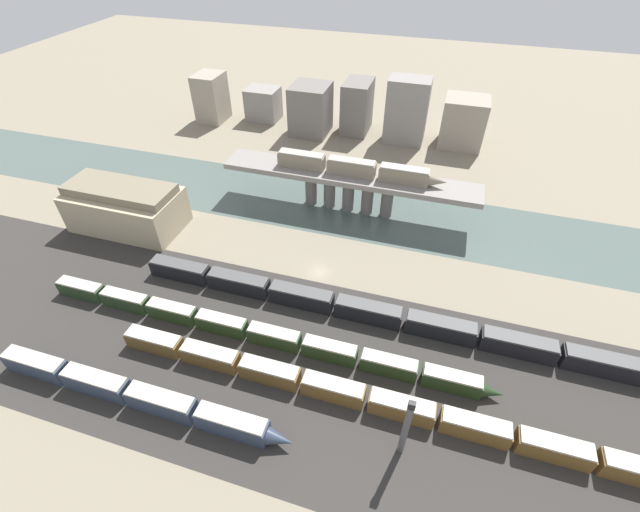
# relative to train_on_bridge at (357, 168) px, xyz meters

# --- Properties ---
(ground_plane) EXTENTS (400.00, 400.00, 0.00)m
(ground_plane) POSITION_rel_train_on_bridge_xyz_m (-1.93, -25.37, -12.09)
(ground_plane) COLOR gray
(railbed_yard) EXTENTS (280.00, 42.00, 0.01)m
(railbed_yard) POSITION_rel_train_on_bridge_xyz_m (-1.93, -49.37, -12.09)
(railbed_yard) COLOR #33302D
(railbed_yard) RESTS_ON ground
(river_water) EXTENTS (320.00, 24.72, 0.01)m
(river_water) POSITION_rel_train_on_bridge_xyz_m (-1.93, 0.00, -12.09)
(river_water) COLOR #4C5B56
(river_water) RESTS_ON ground
(bridge) EXTENTS (63.46, 8.92, 10.22)m
(bridge) POSITION_rel_train_on_bridge_xyz_m (-1.93, 0.00, -4.27)
(bridge) COLOR gray
(bridge) RESTS_ON ground
(train_on_bridge) EXTENTS (41.17, 3.11, 3.83)m
(train_on_bridge) POSITION_rel_train_on_bridge_xyz_m (0.00, 0.00, 0.00)
(train_on_bridge) COLOR gray
(train_on_bridge) RESTS_ON bridge
(train_yard_near) EXTENTS (51.74, 2.92, 3.91)m
(train_yard_near) POSITION_rel_train_on_bridge_xyz_m (-20.92, -63.21, -10.18)
(train_yard_near) COLOR #2D384C
(train_yard_near) RESTS_ON ground
(train_yard_mid) EXTENTS (91.08, 2.95, 3.49)m
(train_yard_mid) POSITION_rel_train_on_bridge_xyz_m (15.75, -53.03, -10.38)
(train_yard_mid) COLOR brown
(train_yard_mid) RESTS_ON ground
(train_yard_far) EXTENTS (86.00, 2.66, 3.42)m
(train_yard_far) POSITION_rel_train_on_bridge_xyz_m (-8.19, -45.87, -10.41)
(train_yard_far) COLOR #23381E
(train_yard_far) RESTS_ON ground
(train_yard_outer) EXTENTS (111.69, 3.18, 3.84)m
(train_yard_outer) POSITION_rel_train_on_bridge_xyz_m (19.22, -35.20, -10.21)
(train_yard_outer) COLOR black
(train_yard_outer) RESTS_ON ground
(warehouse_building) EXTENTS (26.07, 13.81, 11.26)m
(warehouse_building) POSITION_rel_train_on_bridge_xyz_m (-51.18, -22.34, -6.74)
(warehouse_building) COLOR tan
(warehouse_building) RESTS_ON ground
(signal_tower) EXTENTS (1.00, 0.97, 13.04)m
(signal_tower) POSITION_rel_train_on_bridge_xyz_m (20.82, -58.81, -5.72)
(signal_tower) COLOR #4C4C51
(signal_tower) RESTS_ON ground
(city_block_far_left) EXTENTS (8.78, 10.78, 15.78)m
(city_block_far_left) POSITION_rel_train_on_bridge_xyz_m (-61.46, 41.10, -4.20)
(city_block_far_left) COLOR gray
(city_block_far_left) RESTS_ON ground
(city_block_left) EXTENTS (10.99, 9.13, 10.80)m
(city_block_left) POSITION_rel_train_on_bridge_xyz_m (-44.50, 46.83, -6.70)
(city_block_left) COLOR gray
(city_block_left) RESTS_ON ground
(city_block_center) EXTENTS (12.05, 12.61, 15.73)m
(city_block_center) POSITION_rel_train_on_bridge_xyz_m (-25.10, 41.10, -4.23)
(city_block_center) COLOR slate
(city_block_center) RESTS_ON ground
(city_block_right) EXTENTS (8.59, 13.05, 16.45)m
(city_block_right) POSITION_rel_train_on_bridge_xyz_m (-10.77, 46.91, -3.87)
(city_block_right) COLOR slate
(city_block_right) RESTS_ON ground
(city_block_far_right) EXTENTS (12.68, 8.89, 19.96)m
(city_block_far_right) POSITION_rel_train_on_bridge_xyz_m (5.87, 43.76, -2.11)
(city_block_far_right) COLOR gray
(city_block_far_right) RESTS_ON ground
(city_block_tall) EXTENTS (13.12, 11.77, 15.03)m
(city_block_tall) POSITION_rel_train_on_bridge_xyz_m (23.55, 46.07, -4.58)
(city_block_tall) COLOR gray
(city_block_tall) RESTS_ON ground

